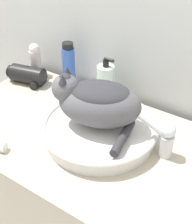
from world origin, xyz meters
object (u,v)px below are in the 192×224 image
(shampoo_bottle_tall, at_px, (69,66))
(deodorant_stick, at_px, (35,60))
(faucet, at_px, (164,137))
(hair_dryer, at_px, (28,75))
(soap_pump_bottle, at_px, (105,83))
(cat, at_px, (96,101))

(shampoo_bottle_tall, xyz_separation_m, deodorant_stick, (-0.19, 0.00, -0.02))
(faucet, xyz_separation_m, hair_dryer, (-0.67, 0.10, -0.03))
(hair_dryer, bearing_deg, shampoo_bottle_tall, -169.35)
(shampoo_bottle_tall, distance_m, soap_pump_bottle, 0.18)
(soap_pump_bottle, distance_m, deodorant_stick, 0.37)
(faucet, xyz_separation_m, soap_pump_bottle, (-0.32, 0.17, 0.01))
(soap_pump_bottle, height_order, hair_dryer, soap_pump_bottle)
(faucet, bearing_deg, shampoo_bottle_tall, -28.48)
(cat, bearing_deg, hair_dryer, -37.91)
(shampoo_bottle_tall, height_order, deodorant_stick, shampoo_bottle_tall)
(soap_pump_bottle, bearing_deg, hair_dryer, -167.89)
(faucet, bearing_deg, deodorant_stick, -23.62)
(faucet, distance_m, deodorant_stick, 0.71)
(cat, height_order, faucet, cat)
(soap_pump_bottle, xyz_separation_m, deodorant_stick, (-0.37, 0.00, -0.00))
(cat, relative_size, hair_dryer, 1.76)
(faucet, height_order, soap_pump_bottle, soap_pump_bottle)
(soap_pump_bottle, xyz_separation_m, hair_dryer, (-0.35, -0.07, -0.04))
(cat, relative_size, faucet, 2.19)
(soap_pump_bottle, distance_m, hair_dryer, 0.36)
(cat, distance_m, faucet, 0.24)
(shampoo_bottle_tall, bearing_deg, hair_dryer, -156.09)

